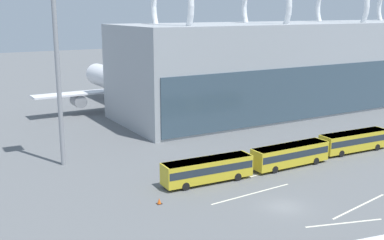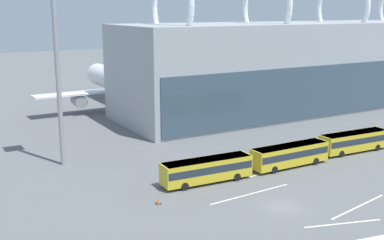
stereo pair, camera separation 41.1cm
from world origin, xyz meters
The scene contains 13 objects.
ground_plane centered at (0.00, 0.00, 0.00)m, with size 440.00×440.00×0.00m, color slate.
terminal_building centered at (51.76, 41.81, 9.59)m, with size 105.45×23.38×29.56m.
airliner_at_gate_far centered at (6.85, 59.34, 5.30)m, with size 41.91×43.88×15.00m.
airliner_parked_remote centered at (57.03, 68.33, 5.29)m, with size 41.87×43.57×14.15m.
shuttle_bus_0 centered at (-3.17, 10.83, 1.80)m, with size 12.01×3.32×3.04m.
shuttle_bus_1 centered at (10.06, 10.47, 1.80)m, with size 11.89×2.79×3.04m.
shuttle_bus_2 centered at (23.28, 11.00, 1.80)m, with size 12.00×3.27×3.04m.
floodlight_mast centered at (-16.84, 26.94, 17.56)m, with size 2.74×2.74×26.98m.
lane_stripe_0 centered at (7.15, 10.42, 0.00)m, with size 11.70×0.25×0.01m, color silver.
lane_stripe_1 centered at (7.35, -4.03, 0.00)m, with size 10.40×0.25×0.01m, color silver.
lane_stripe_2 centered at (2.55, -6.24, 0.00)m, with size 8.53×0.25×0.01m, color silver.
lane_stripe_5 centered at (-0.72, 4.92, 0.00)m, with size 11.74×0.25×0.01m, color silver.
traffic_cone_0 centered at (-11.48, 7.73, 0.32)m, with size 0.61×0.61×0.67m.
Camera 1 is at (-33.65, -37.54, 21.18)m, focal length 45.00 mm.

